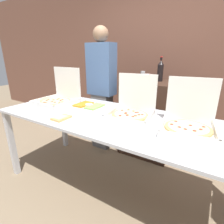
# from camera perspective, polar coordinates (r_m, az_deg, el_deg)

# --- Properties ---
(ground_plane) EXTENTS (16.00, 16.00, 0.00)m
(ground_plane) POSITION_cam_1_polar(r_m,az_deg,el_deg) (2.19, -0.00, -23.34)
(ground_plane) COLOR #847056
(brick_wall_behind) EXTENTS (10.00, 0.06, 2.80)m
(brick_wall_behind) POSITION_cam_1_polar(r_m,az_deg,el_deg) (3.20, 16.94, 16.72)
(brick_wall_behind) COLOR brown
(brick_wall_behind) RESTS_ON ground_plane
(buffet_table) EXTENTS (2.44, 0.94, 0.86)m
(buffet_table) POSITION_cam_1_polar(r_m,az_deg,el_deg) (1.77, -0.00, -4.23)
(buffet_table) COLOR silver
(buffet_table) RESTS_ON ground_plane
(pizza_box_near_right) EXTENTS (0.44, 0.45, 0.43)m
(pizza_box_near_right) POSITION_cam_1_polar(r_m,az_deg,el_deg) (2.30, -17.05, 4.70)
(pizza_box_near_right) COLOR silver
(pizza_box_near_right) RESTS_ON buffet_table
(pizza_box_near_left) EXTENTS (0.45, 0.47, 0.40)m
(pizza_box_near_left) POSITION_cam_1_polar(r_m,az_deg,el_deg) (1.73, 6.47, 0.87)
(pizza_box_near_left) COLOR silver
(pizza_box_near_left) RESTS_ON buffet_table
(pizza_box_far_left) EXTENTS (0.46, 0.48, 0.41)m
(pizza_box_far_left) POSITION_cam_1_polar(r_m,az_deg,el_deg) (1.56, 23.75, -2.68)
(pizza_box_far_left) COLOR silver
(pizza_box_far_left) RESTS_ON buffet_table
(paper_plate_front_right) EXTENTS (0.21, 0.21, 0.03)m
(paper_plate_front_right) POSITION_cam_1_polar(r_m,az_deg,el_deg) (1.73, -16.18, -2.00)
(paper_plate_front_right) COLOR white
(paper_plate_front_right) RESTS_ON buffet_table
(veggie_tray) EXTENTS (0.37, 0.29, 0.05)m
(veggie_tray) POSITION_cam_1_polar(r_m,az_deg,el_deg) (2.00, -7.49, 1.72)
(veggie_tray) COLOR white
(veggie_tray) RESTS_ON buffet_table
(sideboard_podium) EXTENTS (0.72, 0.58, 1.09)m
(sideboard_podium) POSITION_cam_1_polar(r_m,az_deg,el_deg) (2.66, 11.85, -1.96)
(sideboard_podium) COLOR #382319
(sideboard_podium) RESTS_ON ground_plane
(soda_bottle) EXTENTS (0.08, 0.08, 0.33)m
(soda_bottle) POSITION_cam_1_polar(r_m,az_deg,el_deg) (2.56, 15.50, 12.89)
(soda_bottle) COLOR black
(soda_bottle) RESTS_ON sideboard_podium
(soda_can_silver) EXTENTS (0.07, 0.07, 0.12)m
(soda_can_silver) POSITION_cam_1_polar(r_m,az_deg,el_deg) (2.69, 10.01, 11.73)
(soda_can_silver) COLOR silver
(soda_can_silver) RESTS_ON sideboard_podium
(soda_can_colored) EXTENTS (0.07, 0.07, 0.12)m
(soda_can_colored) POSITION_cam_1_polar(r_m,az_deg,el_deg) (2.33, 11.38, 10.63)
(soda_can_colored) COLOR red
(soda_can_colored) RESTS_ON sideboard_podium
(person_guest_plaid) EXTENTS (0.40, 0.22, 1.82)m
(person_guest_plaid) POSITION_cam_1_polar(r_m,az_deg,el_deg) (2.65, -3.37, 7.67)
(person_guest_plaid) COLOR slate
(person_guest_plaid) RESTS_ON ground_plane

